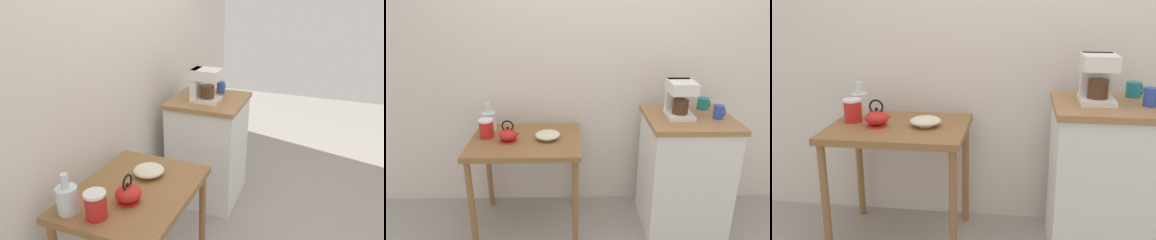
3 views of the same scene
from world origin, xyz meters
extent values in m
plane|color=gray|center=(0.00, 0.00, 0.00)|extent=(8.00, 8.00, 0.00)
cube|color=silver|center=(0.10, 0.49, 1.40)|extent=(4.40, 0.10, 2.80)
cube|color=olive|center=(-0.59, 0.06, 0.72)|extent=(0.80, 0.62, 0.04)
cylinder|color=olive|center=(-0.23, -0.21, 0.35)|extent=(0.04, 0.04, 0.70)
cylinder|color=olive|center=(-0.23, 0.34, 0.35)|extent=(0.04, 0.04, 0.70)
cube|color=white|center=(0.60, 0.04, 0.44)|extent=(0.58, 0.55, 0.87)
cube|color=#9E7044|center=(0.60, 0.04, 0.89)|extent=(0.61, 0.58, 0.04)
cylinder|color=beige|center=(-0.43, 0.06, 0.74)|extent=(0.08, 0.08, 0.01)
ellipsoid|color=beige|center=(-0.43, 0.06, 0.77)|extent=(0.18, 0.18, 0.05)
cylinder|color=red|center=(-0.71, 0.03, 0.74)|extent=(0.12, 0.12, 0.01)
ellipsoid|color=red|center=(-0.71, 0.03, 0.79)|extent=(0.14, 0.14, 0.08)
cone|color=red|center=(-0.64, 0.03, 0.79)|extent=(0.07, 0.03, 0.05)
sphere|color=black|center=(-0.71, 0.03, 0.84)|extent=(0.02, 0.02, 0.02)
torus|color=black|center=(-0.71, 0.03, 0.85)|extent=(0.09, 0.01, 0.09)
cylinder|color=silver|center=(-0.89, 0.26, 0.81)|extent=(0.11, 0.11, 0.14)
cylinder|color=silver|center=(-0.89, 0.26, 0.91)|extent=(0.04, 0.04, 0.07)
cylinder|color=red|center=(-0.88, 0.10, 0.80)|extent=(0.10, 0.10, 0.12)
cylinder|color=white|center=(-0.88, 0.10, 0.87)|extent=(0.11, 0.11, 0.01)
cube|color=white|center=(0.52, 0.04, 0.93)|extent=(0.18, 0.22, 0.03)
cube|color=white|center=(0.52, 0.12, 1.04)|extent=(0.16, 0.05, 0.26)
cube|color=white|center=(0.52, 0.04, 1.13)|extent=(0.18, 0.22, 0.08)
cylinder|color=#4C2D19|center=(0.52, 0.03, 0.99)|extent=(0.11, 0.11, 0.10)
cylinder|color=#2D4CAD|center=(0.78, 0.00, 0.96)|extent=(0.07, 0.07, 0.10)
torus|color=#2D4CAD|center=(0.81, 0.00, 0.96)|extent=(0.01, 0.07, 0.07)
cylinder|color=teal|center=(0.75, 0.21, 0.95)|extent=(0.08, 0.08, 0.09)
torus|color=teal|center=(0.79, 0.21, 0.95)|extent=(0.01, 0.06, 0.06)
camera|label=1|loc=(-2.05, -0.86, 1.80)|focal=33.55mm
camera|label=2|loc=(-0.25, -2.28, 1.75)|focal=32.54mm
camera|label=3|loc=(0.11, -2.32, 1.47)|focal=41.00mm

